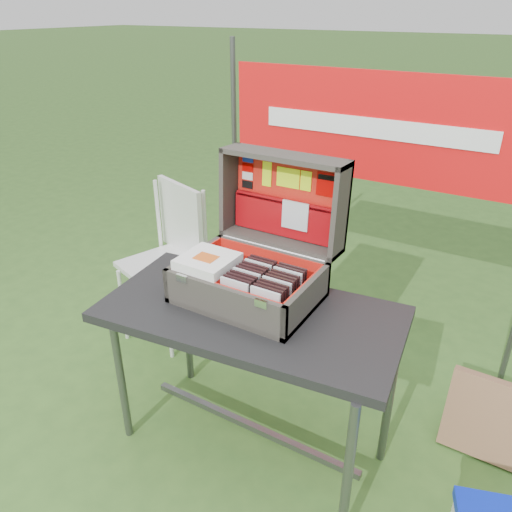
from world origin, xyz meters
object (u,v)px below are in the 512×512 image
Objects in this scene: table at (251,383)px; cardboard_box at (487,418)px; chair at (162,268)px; suitcase at (255,234)px.

table reaches higher than cardboard_box.
table is 3.17× the size of cardboard_box.
table is 1.30× the size of chair.
suitcase is at bearing 106.61° from table.
suitcase reaches higher than chair.
suitcase reaches higher than cardboard_box.
suitcase is 1.47× the size of cardboard_box.
table is 0.67m from suitcase.
cardboard_box is (0.92, 0.53, -0.19)m from table.
table is at bearing -9.79° from chair.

